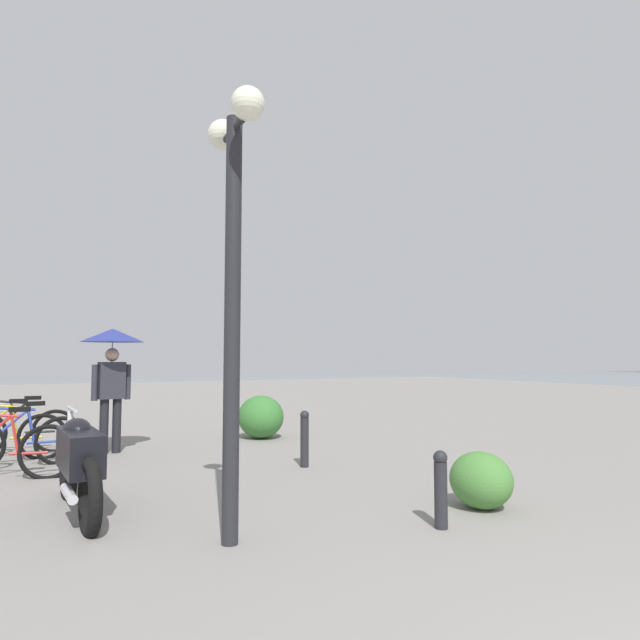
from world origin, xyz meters
TOP-DOWN VIEW (x-y plane):
  - lamppost at (4.11, 1.36)m, footprint 0.98×0.28m
  - motorcycle at (5.69, 2.44)m, footprint 2.17×0.41m
  - bicycle_red at (7.66, 3.22)m, footprint 0.33×1.76m
  - bicycle_blue at (8.53, 3.05)m, footprint 0.22×1.77m
  - bicycle_yellow at (9.22, 3.29)m, footprint 0.32×1.76m
  - bicycle_black at (9.85, 3.11)m, footprint 0.28×1.76m
  - pedestrian at (9.17, 1.78)m, footprint 1.00×1.00m
  - bollard_near at (3.65, -0.48)m, footprint 0.13×0.13m
  - bollard_mid at (6.73, -0.57)m, footprint 0.13×0.13m
  - shrub_low at (3.98, -1.28)m, footprint 0.68×0.61m
  - shrub_round at (9.62, -1.00)m, footprint 0.96×0.87m

SIDE VIEW (x-z plane):
  - shrub_low at x=3.98m, z-range 0.00..0.58m
  - bicycle_red at x=7.66m, z-range -0.12..0.83m
  - bicycle_blue at x=8.53m, z-range -0.12..0.83m
  - bicycle_yellow at x=9.22m, z-range -0.12..0.83m
  - bicycle_black at x=9.85m, z-range -0.12..0.83m
  - bollard_near at x=3.65m, z-range 0.02..0.72m
  - shrub_round at x=9.62m, z-range 0.00..0.82m
  - bollard_mid at x=6.73m, z-range 0.02..0.81m
  - motorcycle at x=5.69m, z-range -0.03..1.03m
  - pedestrian at x=9.17m, z-range 0.59..2.62m
  - lamppost at x=4.11m, z-range 0.65..4.42m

